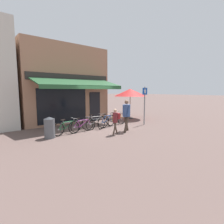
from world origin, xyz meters
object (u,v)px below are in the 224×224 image
Objects in this scene: parking_sign at (145,102)px; bicycle_purple at (82,125)px; bicycle_green at (67,127)px; bicycle_blue at (107,121)px; cafe_parasol at (130,93)px; pedestrian_adult at (126,113)px; pedestrian_child at (116,118)px; bicycle_silver at (95,122)px; bicycle_orange at (116,119)px; litter_bin at (49,127)px.

bicycle_purple is at bearing 168.39° from parking_sign.
bicycle_purple is at bearing -9.05° from bicycle_green.
cafe_parasol reaches higher than bicycle_blue.
parking_sign reaches higher than pedestrian_adult.
pedestrian_child reaches higher than bicycle_blue.
pedestrian_adult is at bearing -97.97° from bicycle_blue.
pedestrian_child is at bearing -49.72° from bicycle_green.
bicycle_silver is 1.77m from pedestrian_child.
cafe_parasol is at bearing -141.92° from pedestrian_adult.
pedestrian_child is (0.05, -1.71, 0.44)m from bicycle_silver.
bicycle_purple is 2.47m from pedestrian_adult.
bicycle_green is at bearing -31.76° from pedestrian_adult.
bicycle_orange is (1.68, 0.11, -0.01)m from bicycle_silver.
pedestrian_child is (1.83, -1.63, 0.47)m from bicycle_green.
pedestrian_adult reaches higher than bicycle_blue.
litter_bin is (-1.81, -0.10, 0.15)m from bicycle_purple.
bicycle_purple is at bearing -55.18° from pedestrian_child.
bicycle_silver is at bearing 163.54° from parking_sign.
bicycle_green and bicycle_purple have the same top height.
cafe_parasol reaches higher than bicycle_green.
pedestrian_adult is at bearing -36.31° from bicycle_green.
bicycle_blue is at bearing -5.46° from bicycle_purple.
pedestrian_child is at bearing -83.38° from bicycle_silver.
bicycle_orange is 2.49m from pedestrian_child.
pedestrian_child is (-1.64, -1.82, 0.45)m from bicycle_orange.
bicycle_purple is (0.86, -0.01, -0.01)m from bicycle_green.
parking_sign is (2.46, -0.84, 1.11)m from bicycle_blue.
cafe_parasol is (7.06, 1.64, 1.55)m from litter_bin.
pedestrian_child is 0.54× the size of parking_sign.
bicycle_blue is at bearing 161.13° from parking_sign.
bicycle_green is at bearing -165.94° from cafe_parasol.
pedestrian_adult is (0.96, -1.55, 0.64)m from bicycle_silver.
bicycle_purple is 1.94m from pedestrian_child.
litter_bin is at bearing -24.71° from pedestrian_child.
bicycle_silver is at bearing 155.35° from bicycle_blue.
bicycle_purple is 1.82m from litter_bin.
parking_sign is (4.12, -0.85, 1.15)m from bicycle_purple.
parking_sign is 0.95× the size of cafe_parasol.
cafe_parasol reaches higher than bicycle_silver.
bicycle_green is 6.52m from cafe_parasol.
bicycle_blue is 2.82m from parking_sign.
bicycle_green is 1.79m from bicycle_silver.
bicycle_orange is 2.15m from parking_sign.
bicycle_purple is 1.31× the size of pedestrian_child.
parking_sign is (3.19, -0.94, 1.10)m from bicycle_silver.
bicycle_blue is 1.00× the size of bicycle_orange.
cafe_parasol is at bearing 64.72° from parking_sign.
litter_bin is (-2.79, 1.51, -0.33)m from pedestrian_child.
cafe_parasol is at bearing 24.76° from bicycle_orange.
pedestrian_child is at bearing -166.30° from parking_sign.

